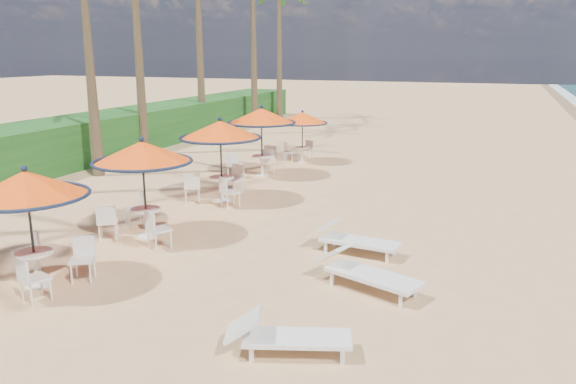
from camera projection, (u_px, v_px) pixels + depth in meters
name	position (u px, v px, depth m)	size (l,w,h in m)	color
ground	(287.00, 326.00, 9.44)	(160.00, 160.00, 0.00)	tan
scrub_hedge	(84.00, 139.00, 23.87)	(3.00, 40.00, 1.80)	#194716
station_0	(30.00, 199.00, 10.67)	(2.32, 2.32, 2.42)	black
station_1	(141.00, 165.00, 13.54)	(2.42, 2.42, 2.52)	black
station_2	(220.00, 140.00, 16.93)	(2.49, 2.49, 2.60)	black
station_3	(261.00, 124.00, 20.48)	(2.51, 2.51, 2.62)	black
station_4	(302.00, 122.00, 23.12)	(2.09, 2.09, 2.17)	black
lounger_near	(284.00, 335.00, 8.50)	(2.00, 1.18, 0.69)	white
lounger_mid	(363.00, 270.00, 10.89)	(2.30, 1.42, 0.79)	white
lounger_far	(351.00, 238.00, 12.83)	(2.13, 0.87, 0.74)	white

